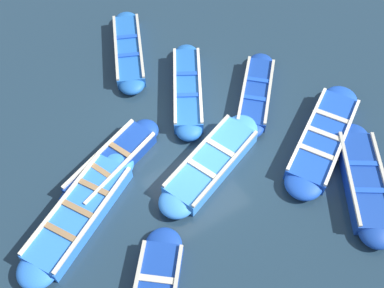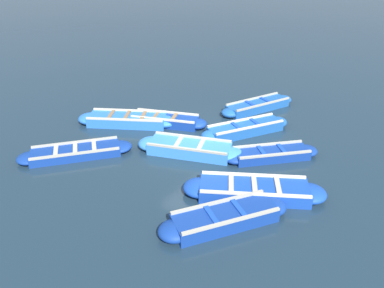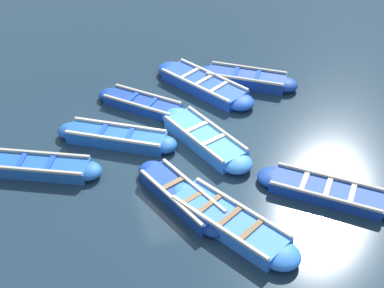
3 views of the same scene
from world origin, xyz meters
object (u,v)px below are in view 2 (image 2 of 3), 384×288
object	(u,v)px
boat_outer_left	(127,120)
boat_bow_out	(271,154)
boat_stern_in	(225,218)
boat_inner_gap	(76,152)
boat_broadside	(254,190)
boat_end_of_row	(165,120)
boat_tucked	(245,129)
boat_mid_row	(190,148)
boat_drifting	(258,106)

from	to	relation	value
boat_outer_left	boat_bow_out	distance (m)	5.88
boat_outer_left	boat_bow_out	world-z (taller)	boat_outer_left
boat_stern_in	boat_inner_gap	bearing A→B (deg)	-90.48
boat_broadside	boat_bow_out	world-z (taller)	boat_broadside
boat_broadside	boat_outer_left	bearing A→B (deg)	-102.30
boat_bow_out	boat_inner_gap	bearing A→B (deg)	-55.70
boat_stern_in	boat_bow_out	distance (m)	3.80
boat_stern_in	boat_end_of_row	xyz separation A→B (m)	(-3.76, -5.03, -0.01)
boat_inner_gap	boat_stern_in	world-z (taller)	boat_stern_in
boat_broadside	boat_tucked	world-z (taller)	boat_tucked
boat_mid_row	boat_end_of_row	bearing A→B (deg)	-121.59
boat_broadside	boat_inner_gap	bearing A→B (deg)	-76.15
boat_stern_in	boat_bow_out	xyz separation A→B (m)	(-3.78, -0.46, -0.04)
boat_outer_left	boat_mid_row	distance (m)	3.43
boat_mid_row	boat_bow_out	world-z (taller)	boat_mid_row
boat_broadside	boat_drifting	world-z (taller)	boat_broadside
boat_tucked	boat_stern_in	distance (m)	5.32
boat_end_of_row	boat_bow_out	size ratio (longest dim) A/B	1.19
boat_broadside	boat_drifting	distance (m)	6.38
boat_bow_out	boat_drifting	bearing A→B (deg)	-147.01
boat_outer_left	boat_end_of_row	world-z (taller)	boat_outer_left
boat_outer_left	boat_drifting	world-z (taller)	boat_outer_left
boat_end_of_row	boat_tucked	bearing A→B (deg)	111.17
boat_broadside	boat_stern_in	world-z (taller)	boat_stern_in
boat_end_of_row	boat_outer_left	bearing A→B (deg)	-55.25
boat_stern_in	boat_end_of_row	bearing A→B (deg)	-126.75
boat_mid_row	boat_stern_in	world-z (taller)	boat_mid_row
boat_tucked	boat_bow_out	world-z (taller)	boat_tucked
boat_drifting	boat_bow_out	size ratio (longest dim) A/B	1.27
boat_outer_left	boat_tucked	world-z (taller)	boat_tucked
boat_bow_out	boat_tucked	bearing A→B (deg)	-125.45
boat_outer_left	boat_drifting	size ratio (longest dim) A/B	1.07
boat_stern_in	boat_end_of_row	distance (m)	6.28
boat_drifting	boat_end_of_row	distance (m)	4.20
boat_broadside	boat_end_of_row	distance (m)	5.55
boat_tucked	boat_end_of_row	xyz separation A→B (m)	(1.15, -2.98, -0.01)
boat_inner_gap	boat_mid_row	world-z (taller)	boat_mid_row
boat_broadside	boat_end_of_row	xyz separation A→B (m)	(-2.24, -5.08, -0.01)
boat_broadside	boat_mid_row	bearing A→B (deg)	-107.30
boat_broadside	boat_end_of_row	bearing A→B (deg)	-113.77
boat_broadside	boat_tucked	xyz separation A→B (m)	(-3.39, -2.10, 0.01)
boat_mid_row	boat_bow_out	size ratio (longest dim) A/B	1.32
boat_outer_left	boat_bow_out	xyz separation A→B (m)	(-0.88, 5.81, -0.04)
boat_mid_row	boat_broadside	bearing A→B (deg)	72.70
boat_broadside	boat_tucked	distance (m)	3.99
boat_mid_row	boat_inner_gap	bearing A→B (deg)	-51.97
boat_outer_left	boat_mid_row	xyz separation A→B (m)	(0.47, 3.39, 0.00)
boat_bow_out	boat_stern_in	bearing A→B (deg)	6.96
boat_broadside	boat_mid_row	distance (m)	3.06
boat_outer_left	boat_mid_row	size ratio (longest dim) A/B	1.03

